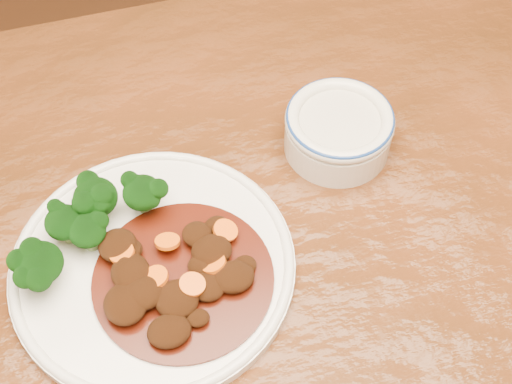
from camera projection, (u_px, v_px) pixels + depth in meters
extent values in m
cube|color=#5F2A10|center=(296.00, 259.00, 0.80)|extent=(1.53, 0.95, 0.04)
cylinder|color=white|center=(153.00, 266.00, 0.76)|extent=(0.30, 0.30, 0.01)
torus|color=white|center=(153.00, 263.00, 0.76)|extent=(0.30, 0.30, 0.01)
cylinder|color=olive|center=(145.00, 205.00, 0.79)|extent=(0.01, 0.01, 0.02)
ellipsoid|color=black|center=(142.00, 193.00, 0.77)|extent=(0.04, 0.04, 0.03)
cylinder|color=olive|center=(69.00, 234.00, 0.77)|extent=(0.01, 0.01, 0.02)
ellipsoid|color=black|center=(64.00, 222.00, 0.75)|extent=(0.04, 0.04, 0.03)
cylinder|color=olive|center=(46.00, 275.00, 0.74)|extent=(0.01, 0.01, 0.02)
ellipsoid|color=black|center=(40.00, 263.00, 0.72)|extent=(0.05, 0.05, 0.04)
cylinder|color=olive|center=(91.00, 242.00, 0.76)|extent=(0.01, 0.01, 0.02)
ellipsoid|color=black|center=(87.00, 231.00, 0.74)|extent=(0.04, 0.04, 0.03)
cylinder|color=olive|center=(100.00, 210.00, 0.78)|extent=(0.01, 0.01, 0.02)
ellipsoid|color=black|center=(95.00, 198.00, 0.76)|extent=(0.05, 0.05, 0.04)
cylinder|color=#401106|center=(183.00, 279.00, 0.74)|extent=(0.19, 0.19, 0.00)
ellipsoid|color=black|center=(234.00, 277.00, 0.73)|extent=(0.04, 0.04, 0.02)
ellipsoid|color=black|center=(217.00, 225.00, 0.77)|extent=(0.03, 0.02, 0.01)
ellipsoid|color=black|center=(125.00, 304.00, 0.71)|extent=(0.04, 0.05, 0.02)
ellipsoid|color=black|center=(212.00, 251.00, 0.75)|extent=(0.04, 0.04, 0.02)
ellipsoid|color=black|center=(245.00, 265.00, 0.74)|extent=(0.03, 0.02, 0.01)
ellipsoid|color=black|center=(169.00, 331.00, 0.70)|extent=(0.04, 0.04, 0.02)
ellipsoid|color=black|center=(214.00, 248.00, 0.75)|extent=(0.04, 0.03, 0.02)
ellipsoid|color=black|center=(198.00, 318.00, 0.71)|extent=(0.02, 0.02, 0.01)
ellipsoid|color=black|center=(131.00, 272.00, 0.73)|extent=(0.04, 0.04, 0.02)
ellipsoid|color=black|center=(202.00, 265.00, 0.74)|extent=(0.03, 0.03, 0.02)
ellipsoid|color=black|center=(129.00, 250.00, 0.75)|extent=(0.03, 0.03, 0.01)
ellipsoid|color=black|center=(208.00, 286.00, 0.73)|extent=(0.04, 0.04, 0.02)
ellipsoid|color=black|center=(143.00, 293.00, 0.71)|extent=(0.04, 0.04, 0.02)
ellipsoid|color=black|center=(118.00, 245.00, 0.75)|extent=(0.04, 0.04, 0.02)
ellipsoid|color=black|center=(177.00, 299.00, 0.71)|extent=(0.04, 0.04, 0.02)
ellipsoid|color=black|center=(116.00, 249.00, 0.75)|extent=(0.03, 0.03, 0.01)
ellipsoid|color=black|center=(197.00, 234.00, 0.76)|extent=(0.03, 0.03, 0.02)
cylinder|color=#ED5A0C|center=(192.00, 284.00, 0.72)|extent=(0.03, 0.03, 0.01)
cylinder|color=#ED5A0C|center=(122.00, 253.00, 0.74)|extent=(0.03, 0.03, 0.01)
cylinder|color=#ED5A0C|center=(155.00, 277.00, 0.72)|extent=(0.03, 0.03, 0.01)
cylinder|color=#ED5A0C|center=(167.00, 241.00, 0.75)|extent=(0.03, 0.03, 0.01)
cylinder|color=#ED5A0C|center=(214.00, 263.00, 0.73)|extent=(0.04, 0.03, 0.02)
cylinder|color=#ED5A0C|center=(225.00, 230.00, 0.76)|extent=(0.04, 0.04, 0.02)
cylinder|color=silver|center=(338.00, 136.00, 0.85)|extent=(0.13, 0.13, 0.04)
cylinder|color=beige|center=(340.00, 122.00, 0.83)|extent=(0.10, 0.10, 0.01)
torus|color=silver|center=(340.00, 120.00, 0.83)|extent=(0.13, 0.13, 0.02)
torus|color=navy|center=(340.00, 117.00, 0.82)|extent=(0.13, 0.13, 0.01)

